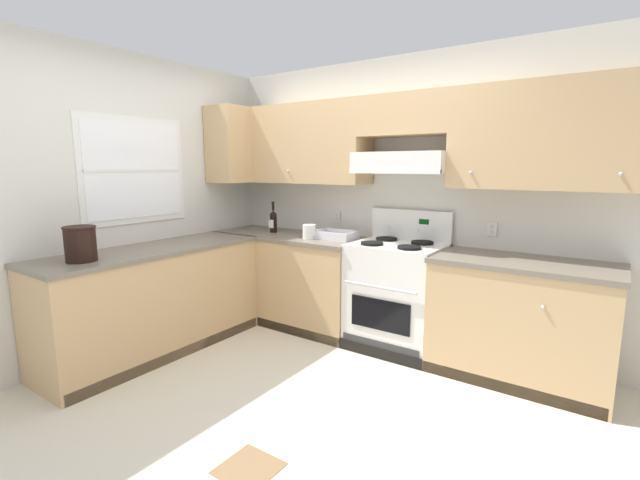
{
  "coord_description": "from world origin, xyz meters",
  "views": [
    {
      "loc": [
        1.98,
        -2.16,
        1.59
      ],
      "look_at": [
        -0.0,
        0.7,
        1.0
      ],
      "focal_mm": 24.63,
      "sensor_mm": 36.0,
      "label": 1
    }
  ],
  "objects_px": {
    "stove": "(396,295)",
    "bowl": "(335,236)",
    "bucket": "(80,243)",
    "wine_bottle": "(273,220)",
    "paper_towel_roll": "(309,232)"
  },
  "relations": [
    {
      "from": "wine_bottle",
      "to": "paper_towel_roll",
      "type": "relative_size",
      "value": 2.39
    },
    {
      "from": "stove",
      "to": "paper_towel_roll",
      "type": "xyz_separation_m",
      "value": [
        -0.86,
        -0.11,
        0.5
      ]
    },
    {
      "from": "stove",
      "to": "wine_bottle",
      "type": "xyz_separation_m",
      "value": [
        -1.39,
        -0.0,
        0.56
      ]
    },
    {
      "from": "bucket",
      "to": "bowl",
      "type": "bearing_deg",
      "value": 62.82
    },
    {
      "from": "stove",
      "to": "paper_towel_roll",
      "type": "distance_m",
      "value": 1.0
    },
    {
      "from": "stove",
      "to": "bucket",
      "type": "height_order",
      "value": "stove"
    },
    {
      "from": "paper_towel_roll",
      "to": "bowl",
      "type": "bearing_deg",
      "value": 33.18
    },
    {
      "from": "bucket",
      "to": "paper_towel_roll",
      "type": "bearing_deg",
      "value": 66.52
    },
    {
      "from": "stove",
      "to": "bowl",
      "type": "xyz_separation_m",
      "value": [
        -0.65,
        0.03,
        0.46
      ]
    },
    {
      "from": "stove",
      "to": "bowl",
      "type": "relative_size",
      "value": 3.06
    },
    {
      "from": "wine_bottle",
      "to": "paper_towel_roll",
      "type": "bearing_deg",
      "value": -10.97
    },
    {
      "from": "bowl",
      "to": "wine_bottle",
      "type": "bearing_deg",
      "value": -177.46
    },
    {
      "from": "bowl",
      "to": "bucket",
      "type": "bearing_deg",
      "value": -117.18
    },
    {
      "from": "paper_towel_roll",
      "to": "stove",
      "type": "bearing_deg",
      "value": 7.0
    },
    {
      "from": "bucket",
      "to": "paper_towel_roll",
      "type": "height_order",
      "value": "bucket"
    }
  ]
}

